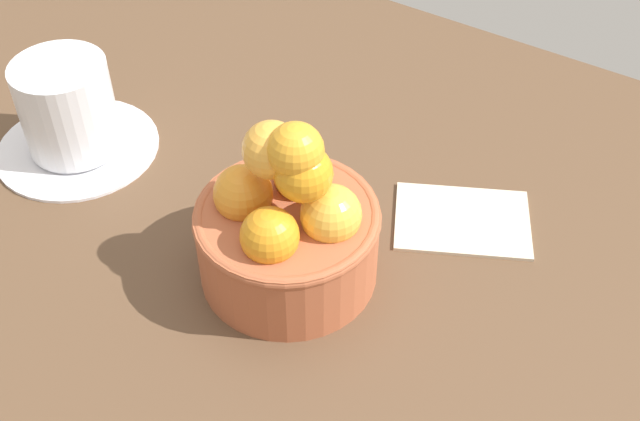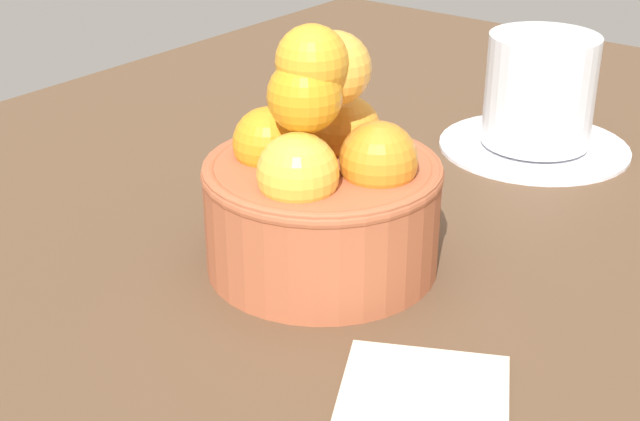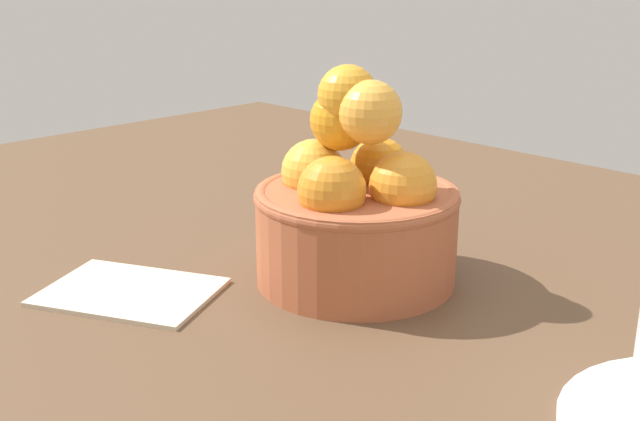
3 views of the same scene
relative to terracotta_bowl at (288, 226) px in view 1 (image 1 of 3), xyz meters
The scene contains 4 objects.
ground_plane 6.97cm from the terracotta_bowl, 169.44° to the right, with size 116.82×82.15×3.58cm, color brown.
terracotta_bowl is the anchor object (origin of this frame).
coffee_cup 25.12cm from the terracotta_bowl, behind, with size 14.79×14.79×9.08cm.
folded_napkin 16.17cm from the terracotta_bowl, 54.67° to the left, with size 11.21×7.99×0.60cm, color beige.
Camera 1 is at (25.17, -34.01, 47.75)cm, focal length 45.21 mm.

